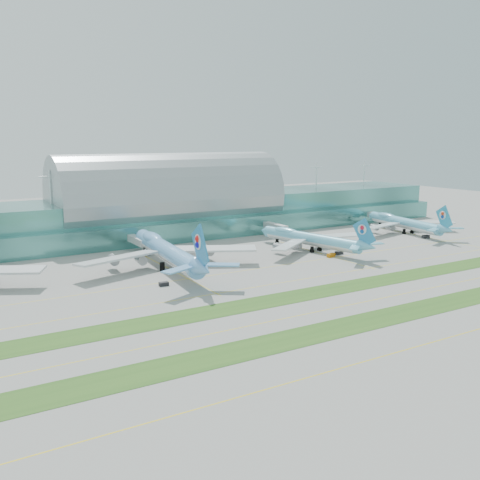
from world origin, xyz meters
TOP-DOWN VIEW (x-y plane):
  - ground at (0.00, 0.00)m, footprint 700.00×700.00m
  - terminal at (0.01, 128.79)m, footprint 340.00×69.10m
  - grass_strip_near at (0.00, -28.00)m, footprint 420.00×12.00m
  - grass_strip_far at (0.00, 2.00)m, footprint 420.00×12.00m
  - taxiline_a at (0.00, -48.00)m, footprint 420.00×0.35m
  - taxiline_b at (0.00, -14.00)m, footprint 420.00×0.35m
  - taxiline_c at (0.00, 18.00)m, footprint 420.00×0.35m
  - taxiline_d at (0.00, 40.00)m, footprint 420.00×0.35m
  - airliner_b at (-30.99, 60.31)m, footprint 73.76×84.05m
  - airliner_c at (38.61, 57.45)m, footprint 57.66×66.32m
  - airliner_d at (112.10, 68.56)m, footprint 58.47×66.93m
  - gse_c at (-42.48, 35.77)m, footprint 3.44×2.11m
  - gse_d at (-25.71, 54.70)m, footprint 3.62×2.46m
  - gse_e at (38.11, 41.55)m, footprint 4.33×2.73m
  - gse_f at (44.74, 43.91)m, footprint 4.17×2.31m
  - gse_g at (108.72, 50.41)m, footprint 3.95×2.70m
  - gse_h at (132.41, 57.55)m, footprint 3.28×2.05m

SIDE VIEW (x-z plane):
  - ground at x=0.00m, z-range 0.00..0.00m
  - taxiline_a at x=0.00m, z-range 0.00..0.01m
  - taxiline_b at x=0.00m, z-range 0.00..0.01m
  - taxiline_c at x=0.00m, z-range 0.00..0.01m
  - taxiline_d at x=0.00m, z-range 0.00..0.01m
  - grass_strip_near at x=0.00m, z-range 0.00..0.08m
  - grass_strip_far at x=0.00m, z-range 0.00..0.08m
  - gse_h at x=132.41m, z-range 0.00..1.27m
  - gse_d at x=-25.71m, z-range 0.00..1.28m
  - gse_c at x=-42.48m, z-range 0.00..1.34m
  - gse_f at x=44.74m, z-range 0.00..1.44m
  - gse_e at x=38.11m, z-range 0.00..1.54m
  - gse_g at x=108.72m, z-range 0.00..1.70m
  - airliner_c at x=38.61m, z-range -3.52..14.86m
  - airliner_d at x=112.10m, z-range -3.53..14.91m
  - airliner_b at x=-30.99m, z-range -4.43..18.69m
  - terminal at x=0.01m, z-range -3.77..32.23m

